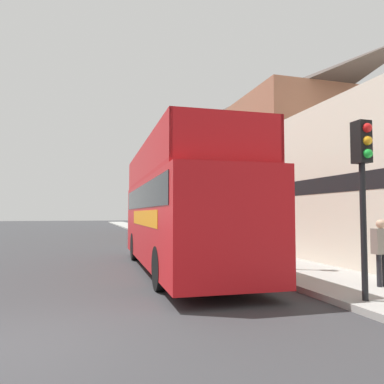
% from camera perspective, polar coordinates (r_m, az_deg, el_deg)
% --- Properties ---
extents(ground_plane, '(144.00, 144.00, 0.00)m').
position_cam_1_polar(ground_plane, '(26.72, -18.30, -7.07)').
color(ground_plane, '#333335').
extents(sidewalk, '(2.96, 108.00, 0.14)m').
position_cam_1_polar(sidewalk, '(24.55, -1.18, -7.42)').
color(sidewalk, '#999993').
rests_on(sidewalk, ground_plane).
extents(brick_terrace_rear, '(6.00, 25.89, 10.26)m').
position_cam_1_polar(brick_terrace_rear, '(29.46, 5.47, 3.14)').
color(brick_terrace_rear, '#9E664C').
rests_on(brick_terrace_rear, ground_plane).
extents(tour_bus, '(2.85, 10.19, 3.99)m').
position_cam_1_polar(tour_bus, '(12.28, -1.93, -3.30)').
color(tour_bus, red).
rests_on(tour_bus, ground_plane).
extents(parked_car_ahead_of_bus, '(1.98, 4.05, 1.44)m').
position_cam_1_polar(parked_car_ahead_of_bus, '(19.92, -5.38, -6.62)').
color(parked_car_ahead_of_bus, silver).
rests_on(parked_car_ahead_of_bus, ground_plane).
extents(pedestrian_second, '(0.41, 0.23, 1.56)m').
position_cam_1_polar(pedestrian_second, '(9.91, 26.87, -7.36)').
color(pedestrian_second, '#232328').
rests_on(pedestrian_second, sidewalk).
extents(traffic_signal, '(0.28, 0.42, 3.56)m').
position_cam_1_polar(traffic_signal, '(8.21, 24.59, 3.36)').
color(traffic_signal, black).
rests_on(traffic_signal, sidewalk).
extents(lamp_post_nearest, '(0.35, 0.35, 4.33)m').
position_cam_1_polar(lamp_post_nearest, '(11.97, 10.28, 3.03)').
color(lamp_post_nearest, black).
rests_on(lamp_post_nearest, sidewalk).
extents(lamp_post_second, '(0.35, 0.35, 5.18)m').
position_cam_1_polar(lamp_post_second, '(21.12, -1.42, 1.68)').
color(lamp_post_second, black).
rests_on(lamp_post_second, sidewalk).
extents(lamp_post_third, '(0.35, 0.35, 4.55)m').
position_cam_1_polar(lamp_post_third, '(30.57, -6.02, -0.55)').
color(lamp_post_third, black).
rests_on(lamp_post_third, sidewalk).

